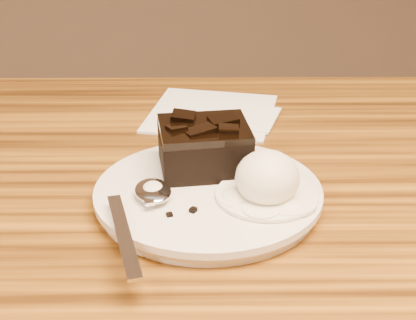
{
  "coord_description": "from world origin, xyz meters",
  "views": [
    {
      "loc": [
        -0.09,
        -0.46,
        1.05
      ],
      "look_at": [
        -0.09,
        0.07,
        0.79
      ],
      "focal_mm": 57.6,
      "sensor_mm": 36.0,
      "label": 1
    }
  ],
  "objects_px": {
    "ice_cream_scoop": "(267,178)",
    "plate": "(208,197)",
    "brownie": "(204,150)",
    "napkin": "(211,112)",
    "spoon": "(153,193)"
  },
  "relations": [
    {
      "from": "ice_cream_scoop",
      "to": "plate",
      "type": "bearing_deg",
      "value": 162.11
    },
    {
      "from": "plate",
      "to": "ice_cream_scoop",
      "type": "height_order",
      "value": "ice_cream_scoop"
    },
    {
      "from": "brownie",
      "to": "spoon",
      "type": "distance_m",
      "value": 0.07
    },
    {
      "from": "brownie",
      "to": "spoon",
      "type": "relative_size",
      "value": 0.45
    },
    {
      "from": "ice_cream_scoop",
      "to": "spoon",
      "type": "distance_m",
      "value": 0.1
    },
    {
      "from": "spoon",
      "to": "napkin",
      "type": "relative_size",
      "value": 1.26
    },
    {
      "from": "plate",
      "to": "napkin",
      "type": "xyz_separation_m",
      "value": [
        0.01,
        0.21,
        -0.01
      ]
    },
    {
      "from": "ice_cream_scoop",
      "to": "napkin",
      "type": "distance_m",
      "value": 0.23
    },
    {
      "from": "plate",
      "to": "brownie",
      "type": "bearing_deg",
      "value": 94.55
    },
    {
      "from": "ice_cream_scoop",
      "to": "napkin",
      "type": "height_order",
      "value": "ice_cream_scoop"
    },
    {
      "from": "ice_cream_scoop",
      "to": "spoon",
      "type": "height_order",
      "value": "ice_cream_scoop"
    },
    {
      "from": "napkin",
      "to": "brownie",
      "type": "bearing_deg",
      "value": -92.97
    },
    {
      "from": "spoon",
      "to": "napkin",
      "type": "distance_m",
      "value": 0.24
    },
    {
      "from": "spoon",
      "to": "brownie",
      "type": "bearing_deg",
      "value": 37.68
    },
    {
      "from": "plate",
      "to": "ice_cream_scoop",
      "type": "bearing_deg",
      "value": -17.89
    }
  ]
}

